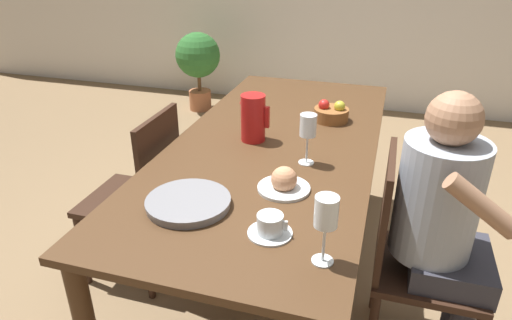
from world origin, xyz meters
name	(u,v)px	position (x,y,z in m)	size (l,w,h in m)	color
ground_plane	(273,273)	(0.00, 0.00, 0.00)	(20.00, 20.00, 0.00)	#7F6647
dining_table	(275,160)	(0.00, 0.00, 0.68)	(0.91, 2.05, 0.77)	#472D19
chair_person_side	(411,256)	(0.64, -0.28, 0.47)	(0.42, 0.42, 0.90)	#331E14
chair_opposite	(141,193)	(-0.64, -0.16, 0.47)	(0.42, 0.42, 0.90)	#331E14
person_seated	(444,217)	(0.73, -0.30, 0.69)	(0.39, 0.41, 1.17)	#33333D
red_pitcher	(253,118)	(-0.10, -0.01, 0.88)	(0.14, 0.11, 0.22)	red
wine_glass_water	(308,128)	(0.18, -0.18, 0.93)	(0.07, 0.07, 0.22)	white
wine_glass_juice	(326,215)	(0.35, -0.80, 0.93)	(0.07, 0.07, 0.22)	white
teacup_near_person	(270,226)	(0.17, -0.71, 0.80)	(0.14, 0.14, 0.07)	silver
serving_tray	(188,203)	(-0.15, -0.63, 0.79)	(0.30, 0.30, 0.03)	gray
bread_plate	(284,182)	(0.14, -0.42, 0.80)	(0.20, 0.20, 0.10)	silver
fruit_bowl	(331,113)	(0.20, 0.34, 0.81)	(0.18, 0.18, 0.11)	brown
potted_plant	(198,60)	(-1.39, 2.27, 0.52)	(0.44, 0.44, 0.79)	#A8603D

